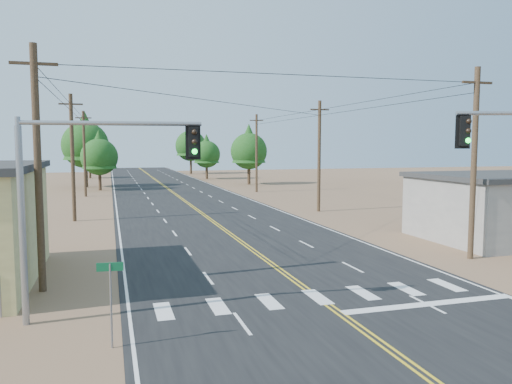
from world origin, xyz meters
name	(u,v)px	position (x,y,z in m)	size (l,w,h in m)	color
road	(210,219)	(0.00, 30.00, 0.01)	(15.00, 200.00, 0.02)	black
utility_pole_left_near	(38,167)	(-10.50, 12.00, 5.12)	(1.80, 0.30, 10.00)	#4C3826
utility_pole_left_mid	(73,157)	(-10.50, 32.00, 5.12)	(1.80, 0.30, 10.00)	#4C3826
utility_pole_left_far	(84,153)	(-10.50, 52.00, 5.12)	(1.80, 0.30, 10.00)	#4C3826
utility_pole_right_near	(474,162)	(10.50, 12.00, 5.12)	(1.80, 0.30, 10.00)	#4C3826
utility_pole_right_mid	(319,155)	(10.50, 32.00, 5.12)	(1.80, 0.30, 10.00)	#4C3826
utility_pole_right_far	(257,152)	(10.50, 52.00, 5.12)	(1.80, 0.30, 10.00)	#4C3826
signal_mast_left	(76,184)	(-8.81, 7.84, 4.69)	(6.02, 0.89, 6.90)	gray
street_sign	(111,291)	(-7.80, 5.16, 1.73)	(0.76, 0.09, 2.58)	gray
tree_left_near	(99,153)	(-9.00, 60.18, 4.98)	(4.88, 4.88, 8.14)	#3F2D1E
tree_left_mid	(85,140)	(-11.00, 66.24, 6.75)	(6.62, 6.62, 11.03)	#3F2D1E
tree_left_far	(90,157)	(-11.20, 87.38, 3.93)	(3.86, 3.86, 6.44)	#3F2D1E
tree_right_near	(249,147)	(12.95, 64.46, 5.72)	(5.61, 5.61, 9.35)	#3F2D1E
tree_right_mid	(207,151)	(9.04, 78.67, 4.95)	(4.86, 4.86, 8.10)	#3F2D1E
tree_right_far	(191,143)	(9.00, 96.42, 6.63)	(6.50, 6.50, 10.83)	#3F2D1E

